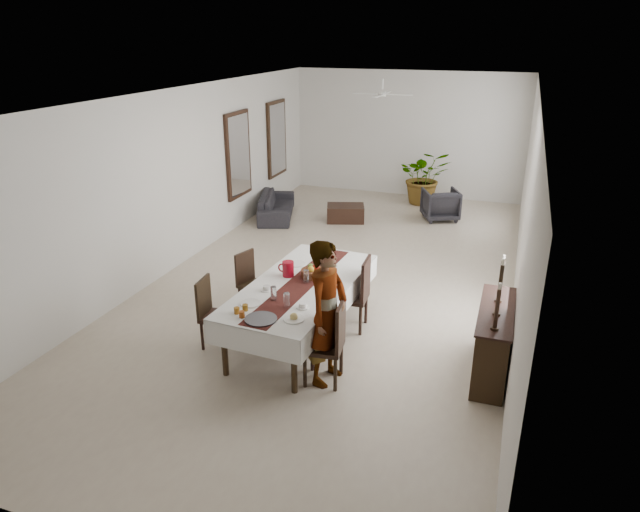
# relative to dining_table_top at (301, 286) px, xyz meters

# --- Properties ---
(floor) EXTENTS (6.00, 12.00, 0.00)m
(floor) POSITION_rel_dining_table_top_xyz_m (-0.16, 2.11, -0.80)
(floor) COLOR #C1B299
(floor) RESTS_ON ground
(ceiling) EXTENTS (6.00, 12.00, 0.02)m
(ceiling) POSITION_rel_dining_table_top_xyz_m (-0.16, 2.11, 2.40)
(ceiling) COLOR white
(ceiling) RESTS_ON wall_back
(wall_back) EXTENTS (6.00, 0.02, 3.20)m
(wall_back) POSITION_rel_dining_table_top_xyz_m (-0.16, 8.11, 0.80)
(wall_back) COLOR silver
(wall_back) RESTS_ON floor
(wall_front) EXTENTS (6.00, 0.02, 3.20)m
(wall_front) POSITION_rel_dining_table_top_xyz_m (-0.16, -3.89, 0.80)
(wall_front) COLOR silver
(wall_front) RESTS_ON floor
(wall_left) EXTENTS (0.02, 12.00, 3.20)m
(wall_left) POSITION_rel_dining_table_top_xyz_m (-3.16, 2.11, 0.80)
(wall_left) COLOR silver
(wall_left) RESTS_ON floor
(wall_right) EXTENTS (0.02, 12.00, 3.20)m
(wall_right) POSITION_rel_dining_table_top_xyz_m (2.84, 2.11, 0.80)
(wall_right) COLOR silver
(wall_right) RESTS_ON floor
(dining_table_top) EXTENTS (1.28, 2.73, 0.06)m
(dining_table_top) POSITION_rel_dining_table_top_xyz_m (0.00, 0.00, 0.00)
(dining_table_top) COLOR black
(dining_table_top) RESTS_ON table_leg_fl
(table_leg_fl) EXTENTS (0.08, 0.08, 0.78)m
(table_leg_fl) POSITION_rel_dining_table_top_xyz_m (-0.57, -1.23, -0.42)
(table_leg_fl) COLOR black
(table_leg_fl) RESTS_ON floor
(table_leg_fr) EXTENTS (0.08, 0.08, 0.78)m
(table_leg_fr) POSITION_rel_dining_table_top_xyz_m (0.40, -1.29, -0.42)
(table_leg_fr) COLOR black
(table_leg_fr) RESTS_ON floor
(table_leg_bl) EXTENTS (0.08, 0.08, 0.78)m
(table_leg_bl) POSITION_rel_dining_table_top_xyz_m (-0.40, 1.29, -0.42)
(table_leg_bl) COLOR black
(table_leg_bl) RESTS_ON floor
(table_leg_br) EXTENTS (0.08, 0.08, 0.78)m
(table_leg_br) POSITION_rel_dining_table_top_xyz_m (0.57, 1.23, -0.42)
(table_leg_br) COLOR black
(table_leg_br) RESTS_ON floor
(tablecloth_top) EXTENTS (1.49, 2.94, 0.01)m
(tablecloth_top) POSITION_rel_dining_table_top_xyz_m (-0.00, 0.00, 0.03)
(tablecloth_top) COLOR silver
(tablecloth_top) RESTS_ON dining_table_top
(tablecloth_drape_left) EXTENTS (0.20, 2.85, 0.33)m
(tablecloth_drape_left) POSITION_rel_dining_table_top_xyz_m (-0.65, 0.04, -0.13)
(tablecloth_drape_left) COLOR white
(tablecloth_drape_left) RESTS_ON dining_table_top
(tablecloth_drape_right) EXTENTS (0.20, 2.85, 0.33)m
(tablecloth_drape_right) POSITION_rel_dining_table_top_xyz_m (0.65, -0.04, -0.13)
(tablecloth_drape_right) COLOR white
(tablecloth_drape_right) RESTS_ON dining_table_top
(tablecloth_drape_near) EXTENTS (1.31, 0.10, 0.33)m
(tablecloth_drape_near) POSITION_rel_dining_table_top_xyz_m (-0.09, -1.42, -0.13)
(tablecloth_drape_near) COLOR silver
(tablecloth_drape_near) RESTS_ON dining_table_top
(tablecloth_drape_far) EXTENTS (1.31, 0.10, 0.33)m
(tablecloth_drape_far) POSITION_rel_dining_table_top_xyz_m (0.09, 1.42, -0.13)
(tablecloth_drape_far) COLOR white
(tablecloth_drape_far) RESTS_ON dining_table_top
(table_runner) EXTENTS (0.57, 2.79, 0.00)m
(table_runner) POSITION_rel_dining_table_top_xyz_m (-0.00, 0.00, 0.04)
(table_runner) COLOR #521C17
(table_runner) RESTS_ON tablecloth_top
(red_pitcher) EXTENTS (0.18, 0.18, 0.22)m
(red_pitcher) POSITION_rel_dining_table_top_xyz_m (-0.27, 0.18, 0.15)
(red_pitcher) COLOR maroon
(red_pitcher) RESTS_ON tablecloth_top
(pitcher_handle) EXTENTS (0.13, 0.03, 0.13)m
(pitcher_handle) POSITION_rel_dining_table_top_xyz_m (-0.36, 0.19, 0.15)
(pitcher_handle) COLOR maroon
(pitcher_handle) RESTS_ON red_pitcher
(wine_glass_near) EXTENTS (0.08, 0.08, 0.19)m
(wine_glass_near) POSITION_rel_dining_table_top_xyz_m (0.09, -0.73, 0.13)
(wine_glass_near) COLOR white
(wine_glass_near) RESTS_ON tablecloth_top
(wine_glass_mid) EXTENTS (0.08, 0.08, 0.19)m
(wine_glass_mid) POSITION_rel_dining_table_top_xyz_m (-0.15, -0.60, 0.13)
(wine_glass_mid) COLOR white
(wine_glass_mid) RESTS_ON tablecloth_top
(wine_glass_far) EXTENTS (0.08, 0.08, 0.19)m
(wine_glass_far) POSITION_rel_dining_table_top_xyz_m (0.06, 0.05, 0.13)
(wine_glass_far) COLOR white
(wine_glass_far) RESTS_ON tablecloth_top
(teacup_right) EXTENTS (0.10, 0.10, 0.07)m
(teacup_right) POSITION_rel_dining_table_top_xyz_m (0.29, -0.69, 0.07)
(teacup_right) COLOR white
(teacup_right) RESTS_ON saucer_right
(saucer_right) EXTENTS (0.17, 0.17, 0.01)m
(saucer_right) POSITION_rel_dining_table_top_xyz_m (0.29, -0.69, 0.05)
(saucer_right) COLOR white
(saucer_right) RESTS_ON tablecloth_top
(teacup_left) EXTENTS (0.10, 0.10, 0.07)m
(teacup_left) POSITION_rel_dining_table_top_xyz_m (-0.36, -0.37, 0.07)
(teacup_left) COLOR silver
(teacup_left) RESTS_ON saucer_left
(saucer_left) EXTENTS (0.17, 0.17, 0.01)m
(saucer_left) POSITION_rel_dining_table_top_xyz_m (-0.36, -0.37, 0.05)
(saucer_left) COLOR white
(saucer_left) RESTS_ON tablecloth_top
(plate_near_right) EXTENTS (0.27, 0.27, 0.02)m
(plate_near_right) POSITION_rel_dining_table_top_xyz_m (0.30, -1.02, 0.05)
(plate_near_right) COLOR white
(plate_near_right) RESTS_ON tablecloth_top
(bread_near_right) EXTENTS (0.10, 0.10, 0.10)m
(bread_near_right) POSITION_rel_dining_table_top_xyz_m (0.30, -1.02, 0.08)
(bread_near_right) COLOR #DDC06B
(bread_near_right) RESTS_ON plate_near_right
(plate_near_left) EXTENTS (0.27, 0.27, 0.02)m
(plate_near_left) POSITION_rel_dining_table_top_xyz_m (-0.39, -0.81, 0.05)
(plate_near_left) COLOR white
(plate_near_left) RESTS_ON tablecloth_top
(plate_far_left) EXTENTS (0.27, 0.27, 0.02)m
(plate_far_left) POSITION_rel_dining_table_top_xyz_m (-0.31, 0.63, 0.05)
(plate_far_left) COLOR white
(plate_far_left) RESTS_ON tablecloth_top
(serving_tray) EXTENTS (0.40, 0.40, 0.02)m
(serving_tray) POSITION_rel_dining_table_top_xyz_m (-0.08, -1.16, 0.05)
(serving_tray) COLOR #3B3B40
(serving_tray) RESTS_ON tablecloth_top
(jam_jar_a) EXTENTS (0.07, 0.07, 0.08)m
(jam_jar_a) POSITION_rel_dining_table_top_xyz_m (-0.32, -1.18, 0.08)
(jam_jar_a) COLOR #964715
(jam_jar_a) RESTS_ON tablecloth_top
(jam_jar_b) EXTENTS (0.07, 0.07, 0.08)m
(jam_jar_b) POSITION_rel_dining_table_top_xyz_m (-0.43, -1.11, 0.08)
(jam_jar_b) COLOR #925815
(jam_jar_b) RESTS_ON tablecloth_top
(jam_jar_c) EXTENTS (0.07, 0.07, 0.08)m
(jam_jar_c) POSITION_rel_dining_table_top_xyz_m (-0.36, -1.00, 0.08)
(jam_jar_c) COLOR #875813
(jam_jar_c) RESTS_ON tablecloth_top
(fruit_basket) EXTENTS (0.33, 0.33, 0.11)m
(fruit_basket) POSITION_rel_dining_table_top_xyz_m (0.07, 0.27, 0.10)
(fruit_basket) COLOR brown
(fruit_basket) RESTS_ON tablecloth_top
(fruit_red) EXTENTS (0.10, 0.10, 0.10)m
(fruit_red) POSITION_rel_dining_table_top_xyz_m (0.11, 0.29, 0.18)
(fruit_red) COLOR maroon
(fruit_red) RESTS_ON fruit_basket
(fruit_green) EXTENTS (0.09, 0.09, 0.09)m
(fruit_green) POSITION_rel_dining_table_top_xyz_m (0.03, 0.31, 0.18)
(fruit_green) COLOR #547423
(fruit_green) RESTS_ON fruit_basket
(fruit_yellow) EXTENTS (0.09, 0.09, 0.09)m
(fruit_yellow) POSITION_rel_dining_table_top_xyz_m (0.07, 0.22, 0.18)
(fruit_yellow) COLOR gold
(fruit_yellow) RESTS_ON fruit_basket
(chair_right_near_seat) EXTENTS (0.51, 0.51, 0.05)m
(chair_right_near_seat) POSITION_rel_dining_table_top_xyz_m (0.65, -0.93, -0.32)
(chair_right_near_seat) COLOR black
(chair_right_near_seat) RESTS_ON chair_right_near_leg_fl
(chair_right_near_leg_fl) EXTENTS (0.05, 0.05, 0.46)m
(chair_right_near_leg_fl) POSITION_rel_dining_table_top_xyz_m (0.86, -1.10, -0.57)
(chair_right_near_leg_fl) COLOR black
(chair_right_near_leg_fl) RESTS_ON floor
(chair_right_near_leg_fr) EXTENTS (0.05, 0.05, 0.46)m
(chair_right_near_leg_fr) POSITION_rel_dining_table_top_xyz_m (0.82, -0.72, -0.57)
(chair_right_near_leg_fr) COLOR black
(chair_right_near_leg_fr) RESTS_ON floor
(chair_right_near_leg_bl) EXTENTS (0.05, 0.05, 0.46)m
(chair_right_near_leg_bl) POSITION_rel_dining_table_top_xyz_m (0.49, -1.15, -0.57)
(chair_right_near_leg_bl) COLOR black
(chair_right_near_leg_bl) RESTS_ON floor
(chair_right_near_leg_br) EXTENTS (0.05, 0.05, 0.46)m
(chair_right_near_leg_br) POSITION_rel_dining_table_top_xyz_m (0.44, -0.77, -0.57)
(chair_right_near_leg_br) COLOR black
(chair_right_near_leg_br) RESTS_ON floor
(chair_right_near_back) EXTENTS (0.09, 0.47, 0.59)m
(chair_right_near_back) POSITION_rel_dining_table_top_xyz_m (0.86, -0.91, 0.00)
(chair_right_near_back) COLOR black
(chair_right_near_back) RESTS_ON chair_right_near_seat
(chair_right_far_seat) EXTENTS (0.49, 0.49, 0.05)m
(chair_right_far_seat) POSITION_rel_dining_table_top_xyz_m (0.58, 0.51, -0.31)
(chair_right_far_seat) COLOR black
(chair_right_far_seat) RESTS_ON chair_right_far_leg_fl
(chair_right_far_leg_fl) EXTENTS (0.05, 0.05, 0.46)m
(chair_right_far_leg_fl) POSITION_rel_dining_table_top_xyz_m (0.78, 0.33, -0.57)
(chair_right_far_leg_fl) COLOR black
(chair_right_far_leg_fl) RESTS_ON floor
(chair_right_far_leg_fr) EXTENTS (0.05, 0.05, 0.46)m
(chair_right_far_leg_fr) POSITION_rel_dining_table_top_xyz_m (0.76, 0.72, -0.57)
(chair_right_far_leg_fr) COLOR black
(chair_right_far_leg_fr) RESTS_ON floor
(chair_right_far_leg_bl) EXTENTS (0.05, 0.05, 0.46)m
(chair_right_far_leg_bl) POSITION_rel_dining_table_top_xyz_m (0.40, 0.31, -0.57)
(chair_right_far_leg_bl) COLOR black
(chair_right_far_leg_bl) RESTS_ON floor
(chair_right_far_leg_br) EXTENTS (0.05, 0.05, 0.46)m
(chair_right_far_leg_br) POSITION_rel_dining_table_top_xyz_m (0.38, 0.70, -0.57)
(chair_right_far_leg_br) COLOR black
(chair_right_far_leg_br) RESTS_ON floor
(chair_right_far_back) EXTENTS (0.07, 0.47, 0.60)m
(chair_right_far_back) POSITION_rel_dining_table_top_xyz_m (0.79, 0.53, 0.00)
(chair_right_far_back) COLOR black
(chair_right_far_back) RESTS_ON chair_right_far_seat
(chair_left_near_seat) EXTENTS (0.46, 0.46, 0.05)m
(chair_left_near_seat) POSITION_rel_dining_table_top_xyz_m (-1.01, -0.60, -0.36)
(chair_left_near_seat) COLOR black
(chair_left_near_seat) RESTS_ON chair_left_near_leg_fl
(chair_left_near_leg_fl) EXTENTS (0.05, 0.05, 0.42)m
(chair_left_near_leg_fl) POSITION_rel_dining_table_top_xyz_m (-1.19, -0.44, -0.60)
(chair_left_near_leg_fl) COLOR black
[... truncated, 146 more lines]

